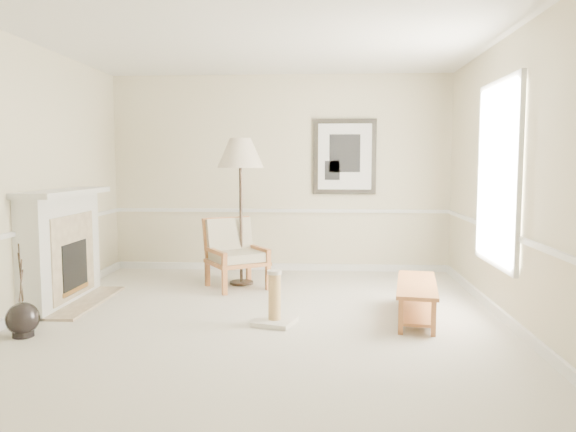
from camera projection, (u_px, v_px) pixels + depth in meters
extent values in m
plane|color=silver|center=(260.00, 321.00, 5.74)|extent=(5.50, 5.50, 0.00)
cube|color=beige|center=(280.00, 174.00, 8.33)|extent=(5.00, 0.04, 2.90)
cube|color=beige|center=(200.00, 195.00, 2.87)|extent=(5.00, 0.04, 2.90)
cube|color=beige|center=(17.00, 179.00, 5.75)|extent=(0.04, 5.50, 2.90)
cube|color=beige|center=(516.00, 180.00, 5.45)|extent=(0.04, 5.50, 2.90)
cube|color=white|center=(259.00, 30.00, 5.46)|extent=(5.00, 5.50, 0.04)
cube|color=white|center=(280.00, 267.00, 8.44)|extent=(4.95, 0.04, 0.10)
cube|color=white|center=(280.00, 211.00, 8.36)|extent=(4.95, 0.04, 0.05)
cube|color=white|center=(499.00, 174.00, 5.84)|extent=(0.03, 1.20, 1.80)
cube|color=white|center=(498.00, 174.00, 5.84)|extent=(0.05, 1.34, 1.94)
cube|color=black|center=(345.00, 157.00, 8.22)|extent=(0.92, 0.04, 1.10)
cube|color=white|center=(345.00, 157.00, 8.19)|extent=(0.78, 0.01, 0.96)
cube|color=black|center=(345.00, 153.00, 8.18)|extent=(0.45, 0.01, 0.55)
cube|color=white|center=(61.00, 249.00, 6.42)|extent=(0.28, 1.50, 1.25)
cube|color=white|center=(63.00, 192.00, 6.35)|extent=(0.46, 1.64, 0.06)
cube|color=#C6B28E|center=(74.00, 256.00, 6.41)|extent=(0.02, 1.05, 0.95)
cube|color=black|center=(75.00, 267.00, 6.43)|extent=(0.02, 0.62, 0.58)
cube|color=#B07D3A|center=(76.00, 290.00, 6.45)|extent=(0.01, 0.66, 0.05)
cube|color=#C6B28E|center=(77.00, 302.00, 6.46)|extent=(0.60, 1.50, 0.03)
sphere|color=black|center=(23.00, 319.00, 5.21)|extent=(0.30, 0.30, 0.30)
cylinder|color=black|center=(23.00, 332.00, 5.22)|extent=(0.19, 0.19, 0.09)
cylinder|color=black|center=(21.00, 277.00, 5.17)|extent=(0.05, 0.13, 0.47)
cylinder|color=black|center=(21.00, 281.00, 5.17)|extent=(0.06, 0.15, 0.39)
cylinder|color=black|center=(21.00, 273.00, 5.17)|extent=(0.03, 0.07, 0.56)
cube|color=#9A5B31|center=(225.00, 280.00, 6.84)|extent=(0.08, 0.08, 0.36)
cube|color=#9A5B31|center=(207.00, 272.00, 7.36)|extent=(0.08, 0.08, 0.36)
cube|color=#9A5B31|center=(268.00, 276.00, 7.12)|extent=(0.08, 0.08, 0.36)
cube|color=#9A5B31|center=(249.00, 268.00, 7.64)|extent=(0.08, 0.08, 0.36)
cube|color=#9A5B31|center=(237.00, 262.00, 7.22)|extent=(0.92, 0.92, 0.05)
cube|color=#9A5B31|center=(228.00, 237.00, 7.46)|extent=(0.65, 0.49, 0.52)
cube|color=#9A5B31|center=(215.00, 252.00, 7.07)|extent=(0.40, 0.60, 0.05)
cube|color=#9A5B31|center=(258.00, 248.00, 7.35)|extent=(0.40, 0.60, 0.05)
cube|color=silver|center=(237.00, 256.00, 7.22)|extent=(0.84, 0.84, 0.11)
cube|color=silver|center=(229.00, 236.00, 7.41)|extent=(0.62, 0.49, 0.47)
cylinder|color=black|center=(241.00, 283.00, 7.49)|extent=(0.31, 0.31, 0.03)
cylinder|color=black|center=(241.00, 217.00, 7.40)|extent=(0.04, 0.04, 1.74)
cone|color=beige|center=(240.00, 153.00, 7.32)|extent=(0.76, 0.76, 0.38)
cube|color=#9A5B31|center=(417.00, 284.00, 5.81)|extent=(0.59, 1.36, 0.04)
cube|color=#9A5B31|center=(416.00, 309.00, 5.84)|extent=(0.52, 1.26, 0.03)
cube|color=#9A5B31|center=(401.00, 317.00, 5.28)|extent=(0.05, 0.05, 0.34)
cube|color=#9A5B31|center=(434.00, 319.00, 5.22)|extent=(0.05, 0.05, 0.34)
cube|color=#9A5B31|center=(403.00, 289.00, 6.45)|extent=(0.05, 0.05, 0.34)
cube|color=#9A5B31|center=(429.00, 290.00, 6.38)|extent=(0.05, 0.05, 0.34)
cube|color=white|center=(275.00, 322.00, 5.63)|extent=(0.47, 0.47, 0.05)
cylinder|color=#DBB170|center=(274.00, 297.00, 5.61)|extent=(0.12, 0.12, 0.46)
cylinder|color=white|center=(274.00, 272.00, 5.58)|extent=(0.14, 0.14, 0.04)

